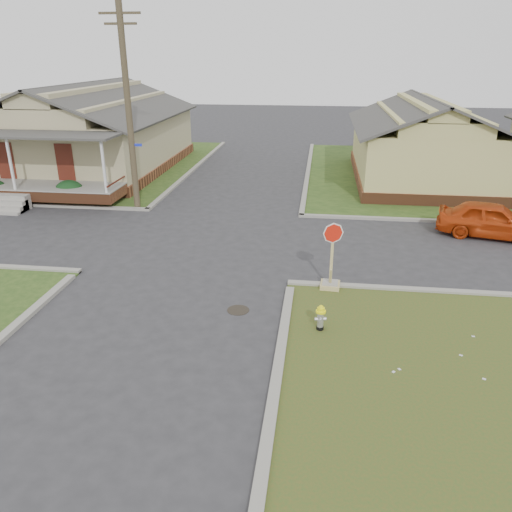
# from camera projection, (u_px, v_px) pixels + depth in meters

# --- Properties ---
(ground) EXTENTS (120.00, 120.00, 0.00)m
(ground) POSITION_uv_depth(u_px,v_px,m) (169.00, 298.00, 15.08)
(ground) COLOR #2C2C2F
(ground) RESTS_ON ground
(verge_far_left) EXTENTS (19.00, 19.00, 0.05)m
(verge_far_left) POSITION_uv_depth(u_px,v_px,m) (58.00, 164.00, 33.15)
(verge_far_left) COLOR #284317
(verge_far_left) RESTS_ON ground
(curbs) EXTENTS (80.00, 40.00, 0.12)m
(curbs) POSITION_uv_depth(u_px,v_px,m) (206.00, 241.00, 19.67)
(curbs) COLOR gray
(curbs) RESTS_ON ground
(manhole) EXTENTS (0.64, 0.64, 0.01)m
(manhole) POSITION_uv_depth(u_px,v_px,m) (238.00, 310.00, 14.36)
(manhole) COLOR black
(manhole) RESTS_ON ground
(corner_house) EXTENTS (10.10, 15.50, 5.30)m
(corner_house) POSITION_uv_depth(u_px,v_px,m) (88.00, 133.00, 30.73)
(corner_house) COLOR brown
(corner_house) RESTS_ON ground
(side_house_yellow) EXTENTS (7.60, 11.60, 4.70)m
(side_house_yellow) POSITION_uv_depth(u_px,v_px,m) (422.00, 142.00, 28.20)
(side_house_yellow) COLOR brown
(side_house_yellow) RESTS_ON ground
(utility_pole) EXTENTS (1.80, 0.28, 9.00)m
(utility_pole) POSITION_uv_depth(u_px,v_px,m) (128.00, 107.00, 21.99)
(utility_pole) COLOR #3E3524
(utility_pole) RESTS_ON ground
(fire_hydrant) EXTENTS (0.27, 0.27, 0.72)m
(fire_hydrant) POSITION_uv_depth(u_px,v_px,m) (321.00, 316.00, 13.13)
(fire_hydrant) COLOR black
(fire_hydrant) RESTS_ON ground
(stop_sign) EXTENTS (0.61, 0.59, 2.14)m
(stop_sign) POSITION_uv_depth(u_px,v_px,m) (331.00, 274.00, 15.48)
(stop_sign) COLOR tan
(stop_sign) RESTS_ON ground
(red_sedan) EXTENTS (4.44, 2.64, 1.42)m
(red_sedan) POSITION_uv_depth(u_px,v_px,m) (492.00, 220.00, 19.85)
(red_sedan) COLOR #BA370D
(red_sedan) RESTS_ON ground
(hedge_right) EXTENTS (1.44, 1.18, 1.10)m
(hedge_right) POSITION_uv_depth(u_px,v_px,m) (70.00, 191.00, 24.35)
(hedge_right) COLOR #133417
(hedge_right) RESTS_ON verge_far_left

